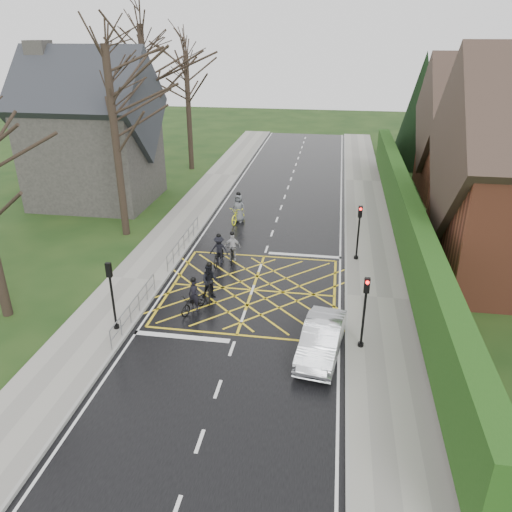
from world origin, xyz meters
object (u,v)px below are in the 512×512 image
(car, at_px, (321,339))
(cyclist_front, at_px, (232,250))
(cyclist_mid, at_px, (219,253))
(cyclist_back, at_px, (210,284))
(cyclist_rear, at_px, (194,300))
(cyclist_lead, at_px, (239,212))

(car, bearing_deg, cyclist_front, 130.61)
(cyclist_mid, bearing_deg, car, -49.60)
(cyclist_mid, height_order, car, cyclist_mid)
(cyclist_back, relative_size, car, 0.47)
(cyclist_rear, height_order, cyclist_lead, cyclist_lead)
(cyclist_back, bearing_deg, cyclist_lead, 81.52)
(cyclist_rear, bearing_deg, cyclist_back, 94.28)
(cyclist_mid, relative_size, cyclist_front, 1.04)
(cyclist_lead, bearing_deg, car, -55.31)
(cyclist_mid, bearing_deg, cyclist_back, -80.84)
(cyclist_mid, distance_m, cyclist_lead, 6.45)
(cyclist_back, xyz_separation_m, car, (5.39, -3.71, -0.03))
(cyclist_mid, relative_size, car, 0.44)
(car, bearing_deg, cyclist_mid, 135.45)
(cyclist_front, relative_size, car, 0.42)
(cyclist_rear, relative_size, cyclist_back, 0.95)
(cyclist_back, distance_m, cyclist_lead, 10.27)
(cyclist_back, xyz_separation_m, cyclist_lead, (-0.60, 10.25, 0.00))
(cyclist_lead, distance_m, car, 15.20)
(cyclist_front, height_order, car, cyclist_front)
(cyclist_back, relative_size, cyclist_lead, 0.87)
(cyclist_back, height_order, cyclist_mid, cyclist_back)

